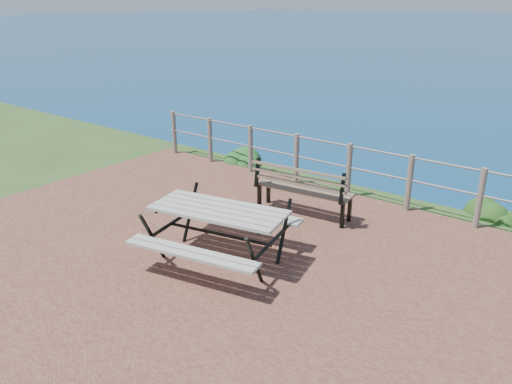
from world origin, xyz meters
TOP-DOWN VIEW (x-y plane):
  - ground at (0.00, 0.00)m, footprint 10.00×7.00m
  - safety_railing at (0.00, 3.35)m, footprint 9.40×0.10m
  - picnic_table at (-0.23, 0.03)m, footprint 1.96×1.58m
  - park_bench at (-0.17, 2.09)m, footprint 1.70×0.59m
  - shrub_lip_west at (-2.85, 3.79)m, footprint 0.74×0.74m
  - shrub_lip_east at (2.42, 3.98)m, footprint 0.73×0.73m

SIDE VIEW (x-z plane):
  - ground at x=0.00m, z-range -0.06..0.06m
  - shrub_lip_west at x=-2.85m, z-range -0.24..0.24m
  - shrub_lip_east at x=2.42m, z-range -0.23..0.23m
  - picnic_table at x=-0.23m, z-range 0.11..0.89m
  - safety_railing at x=0.00m, z-range 0.07..1.07m
  - park_bench at x=-0.17m, z-range 0.15..1.09m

